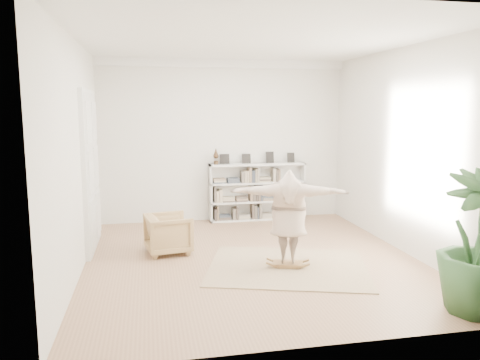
% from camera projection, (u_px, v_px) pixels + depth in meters
% --- Properties ---
extents(floor, '(6.00, 6.00, 0.00)m').
position_uv_depth(floor, '(252.00, 259.00, 7.92)').
color(floor, '#92694B').
rests_on(floor, ground).
extents(room_shell, '(6.00, 6.00, 6.00)m').
position_uv_depth(room_shell, '(223.00, 63.00, 10.24)').
color(room_shell, silver).
rests_on(room_shell, floor).
extents(doors, '(0.09, 1.78, 2.92)m').
position_uv_depth(doors, '(91.00, 172.00, 8.45)').
color(doors, white).
rests_on(doors, floor).
extents(bookshelf, '(2.20, 0.35, 1.64)m').
position_uv_depth(bookshelf, '(257.00, 192.00, 10.70)').
color(bookshelf, silver).
rests_on(bookshelf, floor).
extents(armchair, '(0.88, 0.86, 0.69)m').
position_uv_depth(armchair, '(169.00, 234.00, 8.24)').
color(armchair, tan).
rests_on(armchair, floor).
extents(rug, '(2.97, 2.64, 0.02)m').
position_uv_depth(rug, '(288.00, 267.00, 7.51)').
color(rug, tan).
rests_on(rug, floor).
extents(rocker_board, '(0.54, 0.41, 0.10)m').
position_uv_depth(rocker_board, '(288.00, 264.00, 7.50)').
color(rocker_board, olive).
rests_on(rocker_board, rug).
extents(person, '(1.91, 1.02, 1.50)m').
position_uv_depth(person, '(289.00, 215.00, 7.38)').
color(person, tan).
rests_on(person, rocker_board).
extents(houseplant, '(1.11, 1.11, 1.78)m').
position_uv_depth(houseplant, '(480.00, 243.00, 5.75)').
color(houseplant, '#2F552A').
rests_on(houseplant, floor).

